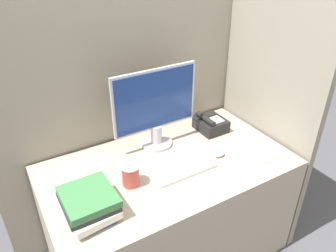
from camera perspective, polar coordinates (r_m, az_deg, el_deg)
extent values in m
cube|color=gray|center=(2.19, -5.85, 2.02)|extent=(1.85, 0.04, 1.73)
cube|color=gray|center=(2.30, 16.21, 2.37)|extent=(0.04, 0.87, 1.73)
cube|color=tan|center=(2.17, 0.06, -14.47)|extent=(1.45, 0.81, 0.74)
cylinder|color=#B7B7BC|center=(2.10, -2.03, -2.96)|extent=(0.20, 0.20, 0.02)
cylinder|color=#B7B7BC|center=(2.06, -2.06, -1.38)|extent=(0.07, 0.07, 0.12)
cube|color=#B7B7BC|center=(1.95, -2.27, 4.61)|extent=(0.55, 0.02, 0.38)
cube|color=navy|center=(1.94, -2.14, 4.50)|extent=(0.52, 0.01, 0.36)
cube|color=silver|center=(1.88, 2.69, -7.55)|extent=(0.38, 0.15, 0.02)
ellipsoid|color=silver|center=(2.01, 8.98, -4.85)|extent=(0.07, 0.04, 0.03)
cylinder|color=#BF4C3F|center=(1.77, -6.52, -8.60)|extent=(0.09, 0.09, 0.12)
cylinder|color=white|center=(1.73, -6.64, -7.00)|extent=(0.10, 0.10, 0.01)
cube|color=#264C8C|center=(1.69, -13.41, -13.87)|extent=(0.19, 0.29, 0.02)
cube|color=silver|center=(1.65, -13.71, -13.70)|extent=(0.25, 0.30, 0.04)
cube|color=#262628|center=(1.63, -13.72, -12.70)|extent=(0.24, 0.26, 0.03)
cube|color=#38723F|center=(1.61, -13.69, -11.88)|extent=(0.24, 0.26, 0.04)
cube|color=black|center=(2.25, 7.46, 0.28)|extent=(0.18, 0.20, 0.08)
cube|color=white|center=(2.23, 8.37, 1.12)|extent=(0.08, 0.09, 0.00)
cylinder|color=black|center=(2.20, 6.56, 1.30)|extent=(0.04, 0.18, 0.04)
cube|color=white|center=(2.14, 15.83, -3.67)|extent=(0.19, 0.28, 0.01)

